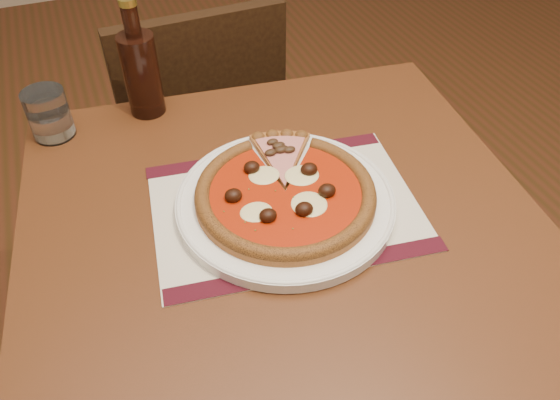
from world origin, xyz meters
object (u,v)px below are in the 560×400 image
object	(u,v)px
chair_far	(199,130)
pizza	(285,193)
table	(284,265)
water_glass	(49,114)
bottle	(141,71)
plate	(285,202)

from	to	relation	value
chair_far	pizza	xyz separation A→B (m)	(0.00, -0.61, 0.30)
table	water_glass	size ratio (longest dim) A/B	9.86
pizza	water_glass	bearing A→B (deg)	134.01
chair_far	bottle	world-z (taller)	bottle
plate	water_glass	xyz separation A→B (m)	(-0.32, 0.33, 0.03)
chair_far	table	bearing A→B (deg)	86.86
chair_far	plate	distance (m)	0.67
table	chair_far	world-z (taller)	chair_far
pizza	table	bearing A→B (deg)	-113.42
table	chair_far	size ratio (longest dim) A/B	1.05
plate	bottle	bearing A→B (deg)	112.91
pizza	bottle	world-z (taller)	bottle
pizza	plate	bearing A→B (deg)	75.03
pizza	bottle	size ratio (longest dim) A/B	1.26
pizza	water_glass	xyz separation A→B (m)	(-0.32, 0.33, 0.01)
pizza	bottle	distance (m)	0.38
table	pizza	xyz separation A→B (m)	(0.01, 0.03, 0.13)
plate	water_glass	distance (m)	0.46
water_glass	table	bearing A→B (deg)	-49.75
chair_far	pizza	distance (m)	0.68
chair_far	pizza	world-z (taller)	chair_far
bottle	table	bearing A→B (deg)	-70.61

